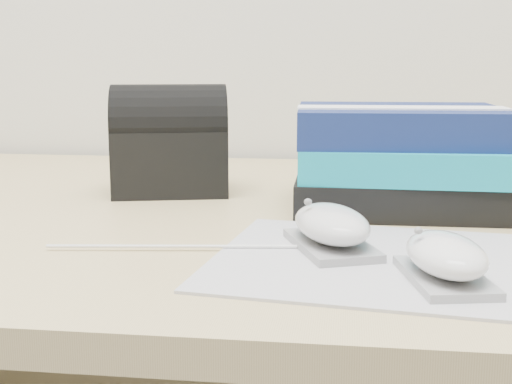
# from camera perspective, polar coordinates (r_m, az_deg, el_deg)

# --- Properties ---
(desk) EXTENTS (1.60, 0.80, 0.73)m
(desk) POSITION_cam_1_polar(r_m,az_deg,el_deg) (0.98, 6.91, -14.16)
(desk) COLOR tan
(desk) RESTS_ON ground
(mousepad) EXTENTS (0.35, 0.29, 0.00)m
(mousepad) POSITION_cam_1_polar(r_m,az_deg,el_deg) (0.63, 11.31, -5.55)
(mousepad) COLOR #93939A
(mousepad) RESTS_ON desk
(mouse_rear) EXTENTS (0.10, 0.13, 0.05)m
(mouse_rear) POSITION_cam_1_polar(r_m,az_deg,el_deg) (0.66, 6.07, -2.85)
(mouse_rear) COLOR gray
(mouse_rear) RESTS_ON mousepad
(mouse_front) EXTENTS (0.08, 0.11, 0.04)m
(mouse_front) POSITION_cam_1_polar(r_m,az_deg,el_deg) (0.58, 14.93, -5.15)
(mouse_front) COLOR #959597
(mouse_front) RESTS_ON mousepad
(usb_cable) EXTENTS (0.24, 0.03, 0.00)m
(usb_cable) POSITION_cam_1_polar(r_m,az_deg,el_deg) (0.66, -6.37, -4.35)
(usb_cable) COLOR white
(usb_cable) RESTS_ON mousepad
(book_stack) EXTENTS (0.25, 0.20, 0.12)m
(book_stack) POSITION_cam_1_polar(r_m,az_deg,el_deg) (0.86, 11.56, 2.65)
(book_stack) COLOR black
(book_stack) RESTS_ON desk
(pouch) EXTENTS (0.17, 0.13, 0.14)m
(pouch) POSITION_cam_1_polar(r_m,az_deg,el_deg) (0.93, -6.92, 4.09)
(pouch) COLOR black
(pouch) RESTS_ON desk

